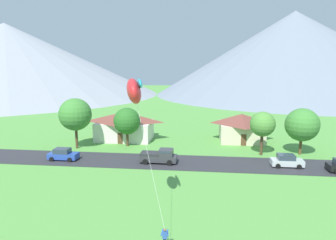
% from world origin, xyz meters
% --- Properties ---
extents(road_strip, '(160.00, 6.81, 0.08)m').
position_xyz_m(road_strip, '(0.00, 30.68, 0.04)').
color(road_strip, '#2D2D33').
rests_on(road_strip, ground).
extents(mountain_central_ridge, '(139.78, 139.78, 32.92)m').
position_xyz_m(mountain_central_ridge, '(-85.78, 123.01, 16.46)').
color(mountain_central_ridge, '#8E939E').
rests_on(mountain_central_ridge, ground).
extents(mountain_far_east_ridge, '(125.71, 125.71, 38.01)m').
position_xyz_m(mountain_far_east_ridge, '(46.22, 136.58, 19.00)').
color(mountain_far_east_ridge, slate).
rests_on(mountain_far_east_ridge, ground).
extents(house_leftmost, '(10.68, 7.12, 5.22)m').
position_xyz_m(house_leftmost, '(-9.15, 43.05, 2.70)').
color(house_leftmost, silver).
rests_on(house_leftmost, ground).
extents(house_left_center, '(8.25, 7.86, 4.97)m').
position_xyz_m(house_left_center, '(12.26, 44.65, 2.58)').
color(house_left_center, beige).
rests_on(house_left_center, ground).
extents(tree_near_left, '(3.81, 3.81, 6.76)m').
position_xyz_m(tree_near_left, '(14.22, 35.78, 4.82)').
color(tree_near_left, '#4C3823').
rests_on(tree_near_left, ground).
extents(tree_left_of_center, '(5.08, 5.08, 7.23)m').
position_xyz_m(tree_left_of_center, '(20.28, 36.78, 4.68)').
color(tree_left_of_center, brown).
rests_on(tree_left_of_center, ground).
extents(tree_center, '(4.52, 4.52, 6.61)m').
position_xyz_m(tree_center, '(-7.56, 38.66, 4.34)').
color(tree_center, '#4C3823').
rests_on(tree_center, ground).
extents(tree_right_of_center, '(5.32, 5.32, 8.37)m').
position_xyz_m(tree_right_of_center, '(-15.59, 36.32, 5.69)').
color(tree_right_of_center, '#4C3823').
rests_on(tree_right_of_center, ground).
extents(parked_car_blue_west_end, '(4.21, 2.10, 1.68)m').
position_xyz_m(parked_car_blue_west_end, '(-14.91, 29.85, 0.87)').
color(parked_car_blue_west_end, '#2847A8').
rests_on(parked_car_blue_west_end, road_strip).
extents(parked_car_silver_mid_west, '(4.20, 2.09, 1.68)m').
position_xyz_m(parked_car_silver_mid_west, '(16.58, 30.43, 0.87)').
color(parked_car_silver_mid_west, '#B7BCC1').
rests_on(parked_car_silver_mid_west, road_strip).
extents(pickup_truck_charcoal_west_side, '(5.24, 2.41, 1.99)m').
position_xyz_m(pickup_truck_charcoal_west_side, '(-0.80, 30.08, 1.06)').
color(pickup_truck_charcoal_west_side, '#333338').
rests_on(pickup_truck_charcoal_west_side, road_strip).
extents(kite_flyer_with_kite, '(4.56, 6.29, 12.64)m').
position_xyz_m(kite_flyer_with_kite, '(-0.56, 14.32, 11.41)').
color(kite_flyer_with_kite, black).
rests_on(kite_flyer_with_kite, ground).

